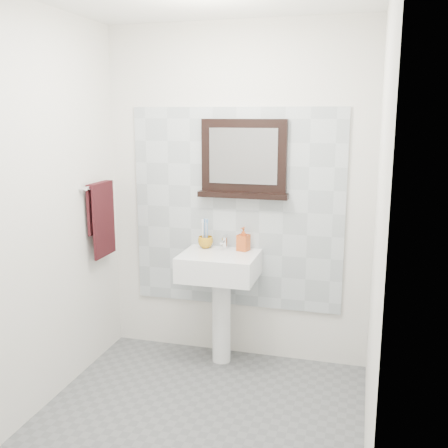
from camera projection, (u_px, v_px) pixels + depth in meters
The scene contains 13 objects.
floor at pixel (191, 430), 3.13m from camera, with size 2.00×2.20×0.01m, color slate.
back_wall at pixel (237, 196), 3.91m from camera, with size 2.00×0.01×2.50m, color silver.
front_wall at pixel (85, 289), 1.83m from camera, with size 2.00×0.01×2.50m, color silver.
left_wall at pixel (30, 216), 3.13m from camera, with size 0.01×2.20×2.50m, color silver.
right_wall at pixel (378, 237), 2.61m from camera, with size 0.01×2.20×2.50m, color silver.
splashback at pixel (236, 209), 3.92m from camera, with size 1.60×0.02×1.50m, color #ABB5BA.
pedestal_sink at pixel (220, 278), 3.83m from camera, with size 0.55×0.44×0.96m.
toothbrush_cup at pixel (206, 242), 3.94m from camera, with size 0.11×0.11×0.09m, color #B98015.
toothbrushes at pixel (205, 232), 3.93m from camera, with size 0.05×0.04×0.21m.
soap_dispenser at pixel (243, 239), 3.85m from camera, with size 0.08×0.08×0.18m, color #B42A15.
framed_mirror at pixel (244, 161), 3.80m from camera, with size 0.67×0.11×0.57m.
towel_bar at pixel (99, 185), 3.81m from camera, with size 0.07×0.40×0.03m.
hand_towel at pixel (101, 214), 3.85m from camera, with size 0.06×0.30×0.55m.
Camera 1 is at (0.93, -2.65, 1.85)m, focal length 42.00 mm.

